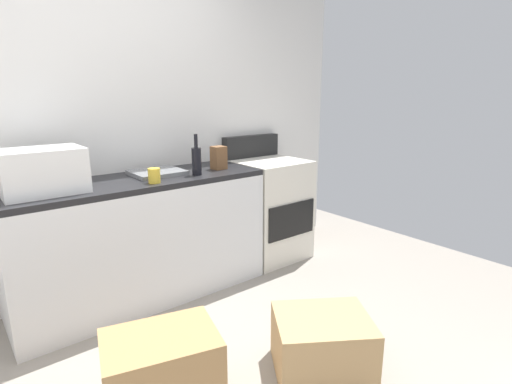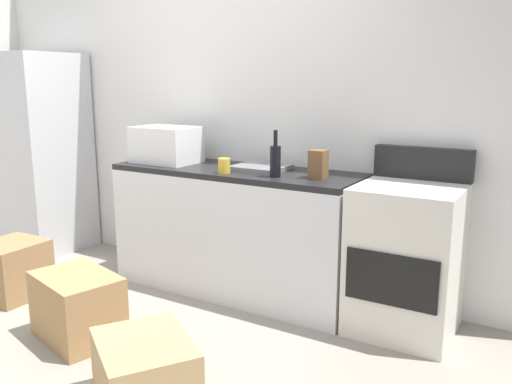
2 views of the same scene
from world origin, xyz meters
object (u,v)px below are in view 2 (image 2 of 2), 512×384
Objects in this scene: cardboard_box_small at (78,307)px; stove_oven at (407,257)px; wine_bottle at (275,160)px; cardboard_box_large at (145,373)px; refrigerator at (40,154)px; coffee_mug at (224,166)px; knife_block at (318,164)px; cardboard_box_medium at (13,269)px; microwave at (166,145)px.

stove_oven is at bearing 34.60° from cardboard_box_small.
cardboard_box_large is (0.00, -1.26, -0.85)m from wine_bottle.
refrigerator is 2.09m from coffee_mug.
refrigerator reaches higher than coffee_mug.
knife_block is at bearing -0.06° from refrigerator.
wine_bottle is 0.59× the size of cardboard_box_large.
stove_oven is 11.00× the size of coffee_mug.
knife_block is (2.70, -0.00, 0.12)m from refrigerator.
refrigerator is at bearing 179.94° from knife_block.
knife_block is 1.69m from cardboard_box_small.
cardboard_box_small is (-0.80, 0.29, 0.04)m from cardboard_box_large.
refrigerator is 2.07m from cardboard_box_small.
cardboard_box_large is at bearing -73.29° from coffee_mug.
cardboard_box_small is (-0.43, -0.91, -0.75)m from coffee_mug.
knife_block reaches higher than cardboard_box_large.
coffee_mug reaches higher than cardboard_box_small.
knife_block is 0.44× the size of cardboard_box_medium.
cardboard_box_small is (-0.79, -0.96, -0.81)m from wine_bottle.
coffee_mug is 1.49m from cardboard_box_large.
knife_block is (1.25, -0.02, -0.05)m from microwave.
wine_bottle is 0.27m from knife_block.
knife_block is at bearing 13.43° from coffee_mug.
stove_oven is 2.09× the size of cardboard_box_small.
coffee_mug is at bearing -166.57° from knife_block.
stove_oven is at bearing 9.81° from coffee_mug.
cardboard_box_small is at bearing -134.74° from knife_block.
cardboard_box_small reaches higher than cardboard_box_large.
knife_block reaches higher than cardboard_box_medium.
cardboard_box_large is 1.76m from cardboard_box_medium.
microwave is 0.66m from coffee_mug.
cardboard_box_small is at bearing -12.22° from cardboard_box_medium.
stove_oven is 2.68× the size of cardboard_box_medium.
coffee_mug is at bearing 28.36° from cardboard_box_medium.
microwave is 1.12× the size of cardboard_box_medium.
microwave is 1.25m from knife_block.
microwave reaches higher than coffee_mug.
stove_oven is at bearing 59.78° from cardboard_box_large.
coffee_mug is at bearing -4.10° from refrigerator.
cardboard_box_small is at bearing -79.50° from microwave.
coffee_mug is 0.63m from knife_block.
microwave is 1.91m from cardboard_box_large.
cardboard_box_medium is at bearing -48.90° from refrigerator.
cardboard_box_small is (-1.05, -1.06, -0.79)m from knife_block.
refrigerator reaches higher than knife_block.
microwave is 4.60× the size of coffee_mug.
coffee_mug is (-0.36, -0.05, -0.06)m from wine_bottle.
coffee_mug is at bearing -171.67° from wine_bottle.
microwave reaches higher than cardboard_box_large.
microwave is (-1.82, -0.04, 0.57)m from stove_oven.
stove_oven is 2.39× the size of microwave.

